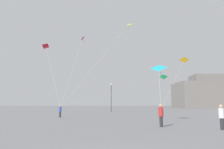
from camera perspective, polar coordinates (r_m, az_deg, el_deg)
The scene contains 12 objects.
person_in_blue at distance 28.24m, azimuth -14.45°, elevation -9.73°, with size 0.35×0.35×1.59m.
person_in_red at distance 16.91m, azimuth 13.27°, elevation -10.74°, with size 0.39×0.39×1.78m.
person_in_white at distance 16.56m, azimuth 28.00°, elevation -10.13°, with size 0.38×0.38×1.76m.
kite_crimson_delta at distance 41.11m, azimuth -18.19°, elevation 7.27°, with size 6.51×11.36×11.74m.
kite_lime_diamond at distance 36.53m, azimuth 4.36°, elevation 13.45°, with size 10.52×7.26×14.51m.
kite_magenta_delta at distance 36.20m, azimuth -8.58°, elevation 9.47°, with size 2.07×7.58×12.06m.
kite_cyan_delta at distance 21.58m, azimuth 12.71°, elevation 1.66°, with size 1.70×4.92×4.47m.
kite_emerald_delta at distance 41.91m, azimuth 13.22°, elevation -0.90°, with size 17.98×14.16×6.19m.
kite_amber_delta at distance 32.49m, azimuth 19.15°, elevation 3.52°, with size 7.75×14.52×7.42m.
building_left_hall at distance 87.89m, azimuth 23.43°, elevation -5.33°, with size 19.79×15.36×9.89m.
building_centre_hall at distance 114.33m, azimuth 27.54°, elevation -4.09°, with size 26.57×12.88×15.72m.
lamppost_east at distance 43.59m, azimuth -0.42°, elevation -5.28°, with size 0.36×0.36×6.00m.
Camera 1 is at (-0.08, -6.28, 1.84)m, focal length 32.82 mm.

